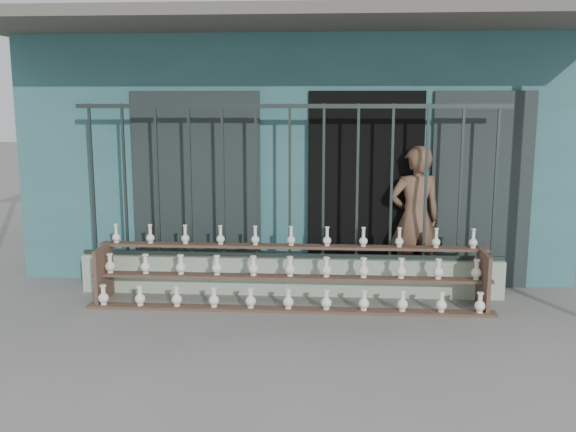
{
  "coord_description": "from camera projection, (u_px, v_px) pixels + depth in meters",
  "views": [
    {
      "loc": [
        0.49,
        -6.09,
        2.26
      ],
      "look_at": [
        0.0,
        1.0,
        1.0
      ],
      "focal_mm": 40.0,
      "sensor_mm": 36.0,
      "label": 1
    }
  ],
  "objects": [
    {
      "name": "security_fence",
      "position": [
        290.0,
        182.0,
        7.45
      ],
      "size": [
        5.0,
        0.04,
        1.8
      ],
      "color": "#283330",
      "rests_on": "parapet_wall"
    },
    {
      "name": "shelf_rack",
      "position": [
        290.0,
        274.0,
        7.22
      ],
      "size": [
        4.5,
        0.68,
        0.85
      ],
      "color": "brown",
      "rests_on": "ground"
    },
    {
      "name": "elderly_woman",
      "position": [
        415.0,
        219.0,
        7.74
      ],
      "size": [
        0.72,
        0.55,
        1.76
      ],
      "primitive_type": "imported",
      "rotation": [
        0.0,
        0.0,
        3.35
      ],
      "color": "brown",
      "rests_on": "ground"
    },
    {
      "name": "parapet_wall",
      "position": [
        290.0,
        275.0,
        7.65
      ],
      "size": [
        5.0,
        0.2,
        0.45
      ],
      "primitive_type": "cube",
      "color": "#AAC0A4",
      "rests_on": "ground"
    },
    {
      "name": "workshop_building",
      "position": [
        302.0,
        143.0,
        10.28
      ],
      "size": [
        7.4,
        6.6,
        3.21
      ],
      "color": "#34686E",
      "rests_on": "ground"
    },
    {
      "name": "ground",
      "position": [
        281.0,
        332.0,
        6.41
      ],
      "size": [
        60.0,
        60.0,
        0.0
      ],
      "primitive_type": "plane",
      "color": "slate"
    }
  ]
}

